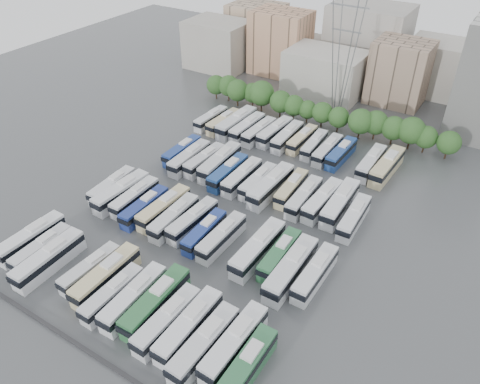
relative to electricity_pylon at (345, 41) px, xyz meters
The scene contains 57 objects.
ground 53.41m from the electricity_pylon, 92.29° to the right, with size 220.00×220.00×0.00m, color #424447.
parapet 85.04m from the electricity_pylon, 91.38° to the right, with size 56.00×0.50×0.50m, color #2D2D30.
tree_line 16.62m from the electricity_pylon, 105.86° to the right, with size 64.63×7.30×8.10m.
city_buildings 26.15m from the electricity_pylon, 113.40° to the left, with size 102.00×35.00×20.00m.
electricity_pylon is the anchor object (origin of this frame).
bus_r0_s0 78.74m from the electricity_pylon, 107.86° to the right, with size 2.91×12.38×3.87m.
bus_r0_s1 78.48m from the electricity_pylon, 105.26° to the right, with size 2.71×11.18×3.49m.
bus_r0_s2 78.72m from the electricity_pylon, 102.76° to the right, with size 3.16×12.94×4.04m.
bus_r0_s4 75.57m from the electricity_pylon, 97.91° to the right, with size 2.78×10.97×3.42m.
bus_r0_s5 75.06m from the electricity_pylon, 95.35° to the right, with size 2.88×12.65×3.96m.
bus_r0_s6 76.86m from the electricity_pylon, 92.69° to the right, with size 2.51×11.17×3.50m.
bus_r0_s7 75.72m from the electricity_pylon, 90.23° to the right, with size 3.16×12.52×3.90m.
bus_r0_s8 74.80m from the electricity_pylon, 87.66° to the right, with size 3.24×13.16×4.10m.
bus_r0_s9 76.56m from the electricity_pylon, 85.16° to the right, with size 2.92×12.15×3.79m.
bus_r0_s10 76.13m from the electricity_pylon, 82.70° to the right, with size 2.86×12.69×3.97m.
bus_r0_s11 77.77m from the electricity_pylon, 80.28° to the right, with size 3.10×12.73×3.97m.
bus_r0_s12 76.35m from the electricity_pylon, 77.52° to the right, with size 3.07×12.86×4.02m.
bus_r0_s13 79.22m from the electricity_pylon, 75.65° to the right, with size 2.70×12.19×3.82m.
bus_r1_s0 61.97m from the electricity_pylon, 112.94° to the right, with size 3.04×11.43×3.55m.
bus_r1_s1 61.54m from the electricity_pylon, 109.87° to the right, with size 3.35×12.80×3.98m.
bus_r1_s2 60.34m from the electricity_pylon, 107.13° to the right, with size 2.70×11.45×3.58m.
bus_r1_s3 60.68m from the electricity_pylon, 103.40° to the right, with size 2.61×11.37×3.56m.
bus_r1_s4 58.58m from the electricity_pylon, 100.55° to the right, with size 2.99×12.31×3.84m.
bus_r1_s5 59.17m from the electricity_pylon, 97.11° to the right, with size 2.90×11.98×3.74m.
bus_r1_s6 57.83m from the electricity_pylon, 93.95° to the right, with size 3.10×11.75×3.65m.
bus_r1_s7 58.98m from the electricity_pylon, 90.37° to the right, with size 2.63×10.84×3.38m.
bus_r1_s8 58.67m from the electricity_pylon, 87.05° to the right, with size 2.74×11.65×3.64m.
bus_r1_s10 58.81m from the electricity_pylon, 80.20° to the right, with size 3.14×13.38×4.18m.
bus_r1_s11 58.73m from the electricity_pylon, 76.53° to the right, with size 2.76×11.46×3.58m.
bus_r1_s12 61.44m from the electricity_pylon, 74.09° to the right, with size 3.05×13.70×4.29m.
bus_r1_s13 61.30m from the electricity_pylon, 70.53° to the right, with size 2.74×11.97×3.75m.
bus_r2_s1 45.55m from the electricity_pylon, 118.36° to the right, with size 2.47×11.13×3.49m.
bus_r2_s2 45.58m from the electricity_pylon, 113.37° to the right, with size 2.86×12.21×3.82m.
bus_r2_s3 43.58m from the electricity_pylon, 109.93° to the right, with size 2.96×11.65×3.63m.
bus_r2_s4 41.98m from the electricity_pylon, 105.48° to the right, with size 3.44×13.26×4.13m.
bus_r2_s5 43.16m from the electricity_pylon, 100.12° to the right, with size 2.65×11.85×3.71m.
bus_r2_s6 42.64m from the electricity_pylon, 95.51° to the right, with size 2.59×11.84×3.71m.
bus_r2_s7 42.14m from the electricity_pylon, 90.49° to the right, with size 2.56×11.18×3.50m.
bus_r2_s8 42.44m from the electricity_pylon, 85.97° to the right, with size 3.34×13.52×4.22m.
bus_r2_s9 41.38m from the electricity_pylon, 80.43° to the right, with size 2.91×11.23×3.49m.
bus_r2_s10 43.27m from the electricity_pylon, 76.03° to the right, with size 2.73×11.76×3.68m.
bus_r2_s11 43.38m from the electricity_pylon, 71.10° to the right, with size 3.26×12.36×3.84m.
bus_r2_s12 43.76m from the electricity_pylon, 66.52° to the right, with size 3.12×13.25×4.14m.
bus_r2_s13 47.20m from the electricity_pylon, 63.46° to the right, with size 2.90×11.73×3.66m.
bus_r3_s0 36.06m from the electricity_pylon, 138.13° to the right, with size 2.82×10.92×3.40m.
bus_r3_s1 33.70m from the electricity_pylon, 133.63° to the right, with size 2.99×11.28×3.51m.
bus_r3_s2 31.25m from the electricity_pylon, 129.36° to the right, with size 3.35×13.76×4.29m.
bus_r3_s3 29.99m from the electricity_pylon, 123.30° to the right, with size 2.96×12.19×3.80m.
bus_r3_s4 28.81m from the electricity_pylon, 116.38° to the right, with size 3.00×11.61×3.61m.
bus_r3_s5 26.51m from the electricity_pylon, 110.38° to the right, with size 3.28×12.30×3.82m.
bus_r3_s6 26.17m from the electricity_pylon, 100.60° to the right, with size 2.78×12.00×3.75m.
bus_r3_s7 25.28m from the electricity_pylon, 91.31° to the right, with size 2.68×11.10×3.47m.
bus_r3_s8 26.03m from the electricity_pylon, 81.59° to the right, with size 2.84×10.92×3.40m.
bus_r3_s9 27.11m from the electricity_pylon, 72.52° to the right, with size 2.61×11.46×3.59m.
bus_r3_s10 27.82m from the electricity_pylon, 64.81° to the right, with size 2.87×11.56×3.60m.
bus_r3_s12 30.95m from the electricity_pylon, 51.64° to the right, with size 2.68×12.09×3.79m.
bus_r3_s13 32.63m from the electricity_pylon, 46.22° to the right, with size 3.52×13.41×4.17m.
Camera 1 is at (38.80, -54.38, 53.17)m, focal length 35.00 mm.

